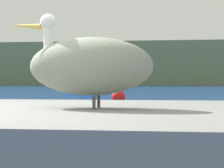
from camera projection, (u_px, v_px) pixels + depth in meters
hillside_backdrop at (149, 65)px, 77.01m from camera, size 140.00×14.00×8.50m
pier_dock at (90, 152)px, 3.46m from camera, size 3.38×2.98×0.80m
pelican at (89, 66)px, 3.45m from camera, size 1.41×0.62×0.88m
fishing_boat_blue at (88, 81)px, 42.17m from camera, size 5.13×1.70×4.28m
mooring_buoy at (118, 97)px, 16.51m from camera, size 0.62×0.62×0.62m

